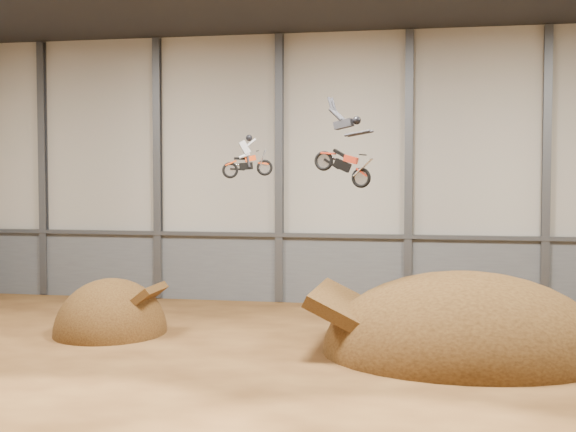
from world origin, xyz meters
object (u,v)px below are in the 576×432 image
(fmx_rider_a, at_px, (248,154))
(fmx_rider_b, at_px, (339,142))
(takeoff_ramp, at_px, (111,333))
(landing_ramp, at_px, (464,354))

(fmx_rider_a, bearing_deg, fmx_rider_b, -51.55)
(takeoff_ramp, relative_size, fmx_rider_b, 1.71)
(takeoff_ramp, height_order, landing_ramp, landing_ramp)
(takeoff_ramp, bearing_deg, fmx_rider_b, -9.48)
(landing_ramp, height_order, fmx_rider_b, fmx_rider_b)
(fmx_rider_a, bearing_deg, takeoff_ramp, 167.91)
(fmx_rider_a, relative_size, fmx_rider_b, 0.67)
(landing_ramp, relative_size, fmx_rider_b, 3.41)
(takeoff_ramp, relative_size, fmx_rider_a, 2.56)
(fmx_rider_b, bearing_deg, takeoff_ramp, -176.16)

